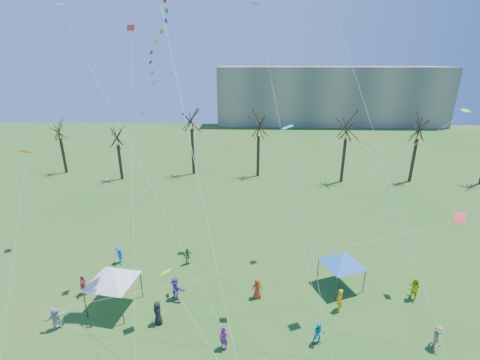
{
  "coord_description": "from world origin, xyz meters",
  "views": [
    {
      "loc": [
        0.49,
        -11.84,
        17.18
      ],
      "look_at": [
        -0.02,
        5.0,
        11.0
      ],
      "focal_mm": 25.0,
      "sensor_mm": 36.0,
      "label": 1
    }
  ],
  "objects_px": {
    "distant_building": "(329,96)",
    "big_box_kite": "(159,60)",
    "canopy_tent_white": "(112,276)",
    "canopy_tent_blue": "(342,259)"
  },
  "relations": [
    {
      "from": "distant_building",
      "to": "big_box_kite",
      "type": "bearing_deg",
      "value": -110.31
    },
    {
      "from": "distant_building",
      "to": "big_box_kite",
      "type": "height_order",
      "value": "big_box_kite"
    },
    {
      "from": "canopy_tent_white",
      "to": "canopy_tent_blue",
      "type": "distance_m",
      "value": 17.2
    },
    {
      "from": "distant_building",
      "to": "canopy_tent_blue",
      "type": "relative_size",
      "value": 16.56
    },
    {
      "from": "distant_building",
      "to": "big_box_kite",
      "type": "distance_m",
      "value": 78.26
    },
    {
      "from": "big_box_kite",
      "to": "canopy_tent_white",
      "type": "distance_m",
      "value": 15.0
    },
    {
      "from": "canopy_tent_white",
      "to": "canopy_tent_blue",
      "type": "bearing_deg",
      "value": 9.77
    },
    {
      "from": "big_box_kite",
      "to": "canopy_tent_blue",
      "type": "bearing_deg",
      "value": 6.46
    },
    {
      "from": "distant_building",
      "to": "canopy_tent_white",
      "type": "height_order",
      "value": "distant_building"
    },
    {
      "from": "big_box_kite",
      "to": "canopy_tent_white",
      "type": "bearing_deg",
      "value": -160.72
    }
  ]
}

